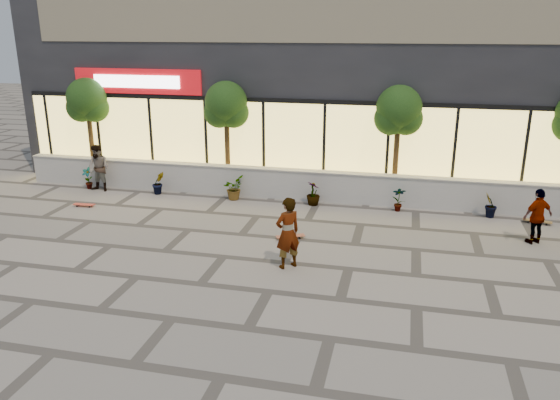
% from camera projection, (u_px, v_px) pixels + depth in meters
% --- Properties ---
extents(ground, '(80.00, 80.00, 0.00)m').
position_uv_depth(ground, '(268.00, 292.00, 12.33)').
color(ground, gray).
rests_on(ground, ground).
extents(planter_wall, '(22.00, 0.42, 1.04)m').
position_uv_depth(planter_wall, '(319.00, 186.00, 18.67)').
color(planter_wall, beige).
rests_on(planter_wall, ground).
extents(retail_building, '(24.00, 9.17, 8.50)m').
position_uv_depth(retail_building, '(342.00, 64.00, 22.63)').
color(retail_building, black).
rests_on(retail_building, ground).
extents(shrub_a, '(0.43, 0.29, 0.81)m').
position_uv_depth(shrub_a, '(88.00, 178.00, 20.04)').
color(shrub_a, '#1A3B13').
rests_on(shrub_a, ground).
extents(shrub_b, '(0.57, 0.57, 0.81)m').
position_uv_depth(shrub_b, '(158.00, 183.00, 19.43)').
color(shrub_b, '#1A3B13').
rests_on(shrub_b, ground).
extents(shrub_c, '(0.68, 0.77, 0.81)m').
position_uv_depth(shrub_c, '(233.00, 188.00, 18.82)').
color(shrub_c, '#1A3B13').
rests_on(shrub_c, ground).
extents(shrub_d, '(0.64, 0.64, 0.81)m').
position_uv_depth(shrub_d, '(313.00, 193.00, 18.21)').
color(shrub_d, '#1A3B13').
rests_on(shrub_d, ground).
extents(shrub_e, '(0.46, 0.35, 0.81)m').
position_uv_depth(shrub_e, '(399.00, 199.00, 17.60)').
color(shrub_e, '#1A3B13').
rests_on(shrub_e, ground).
extents(shrub_f, '(0.55, 0.57, 0.81)m').
position_uv_depth(shrub_f, '(490.00, 205.00, 16.99)').
color(shrub_f, '#1A3B13').
rests_on(shrub_f, ground).
extents(tree_west, '(1.60, 1.50, 3.92)m').
position_uv_depth(tree_west, '(87.00, 103.00, 20.53)').
color(tree_west, '#4D3A1B').
rests_on(tree_west, ground).
extents(tree_midwest, '(1.60, 1.50, 3.92)m').
position_uv_depth(tree_midwest, '(226.00, 107.00, 19.33)').
color(tree_midwest, '#4D3A1B').
rests_on(tree_midwest, ground).
extents(tree_mideast, '(1.60, 1.50, 3.92)m').
position_uv_depth(tree_mideast, '(399.00, 113.00, 18.03)').
color(tree_mideast, '#4D3A1B').
rests_on(tree_mideast, ground).
extents(skater_center, '(0.78, 0.77, 1.82)m').
position_uv_depth(skater_center, '(288.00, 233.00, 13.32)').
color(skater_center, white).
rests_on(skater_center, ground).
extents(skater_left, '(0.91, 0.75, 1.70)m').
position_uv_depth(skater_left, '(99.00, 168.00, 19.65)').
color(skater_left, '#938F5F').
rests_on(skater_left, ground).
extents(skater_right_near, '(0.98, 0.79, 1.56)m').
position_uv_depth(skater_right_near, '(538.00, 216.00, 14.87)').
color(skater_right_near, white).
rests_on(skater_right_near, ground).
extents(skateboard_center, '(0.83, 0.55, 0.10)m').
position_uv_depth(skateboard_center, '(290.00, 236.00, 15.37)').
color(skateboard_center, '#9C4D33').
rests_on(skateboard_center, ground).
extents(skateboard_left, '(0.74, 0.24, 0.09)m').
position_uv_depth(skateboard_left, '(84.00, 205.00, 18.13)').
color(skateboard_left, red).
rests_on(skateboard_left, ground).
extents(skateboard_right_near, '(0.85, 0.37, 0.10)m').
position_uv_depth(skateboard_right_near, '(537.00, 221.00, 16.56)').
color(skateboard_right_near, brown).
rests_on(skateboard_right_near, ground).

